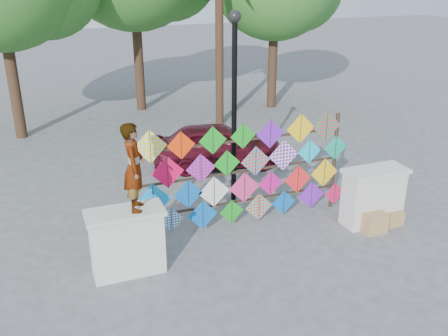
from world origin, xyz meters
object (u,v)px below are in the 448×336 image
(kite_rack, at_px, (246,173))
(vendor_woman, at_px, (134,167))
(lamppost, at_px, (234,91))
(sedan, at_px, (218,145))

(kite_rack, xyz_separation_m, vendor_woman, (-2.54, -0.93, 0.85))
(kite_rack, bearing_deg, vendor_woman, -159.88)
(kite_rack, distance_m, vendor_woman, 2.84)
(lamppost, bearing_deg, sedan, 79.27)
(sedan, distance_m, lamppost, 3.08)
(vendor_woman, height_order, sedan, vendor_woman)
(kite_rack, xyz_separation_m, lamppost, (0.23, 1.27, 1.46))
(vendor_woman, bearing_deg, sedan, -20.96)
(sedan, relative_size, lamppost, 0.82)
(kite_rack, relative_size, vendor_woman, 3.05)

